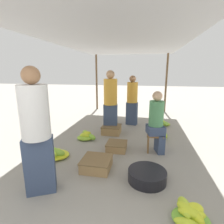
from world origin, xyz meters
TOP-DOWN VIEW (x-y plane):
  - canopy_post_back_left at (-1.49, 6.39)m, footprint 0.08×0.08m
  - canopy_post_back_right at (1.49, 6.39)m, footprint 0.08×0.08m
  - canopy_tarp at (0.00, 3.35)m, footprint 3.37×6.49m
  - vendor_foreground at (-0.71, 0.79)m, footprint 0.50×0.50m
  - stool at (0.92, 2.43)m, footprint 0.34×0.34m
  - vendor_seated at (0.94, 2.42)m, footprint 0.42×0.42m
  - basin_black at (0.77, 1.32)m, footprint 0.60×0.60m
  - banana_pile_left_0 at (-1.02, 1.75)m, footprint 0.53×0.46m
  - banana_pile_left_1 at (-0.74, 2.79)m, footprint 0.53×0.43m
  - banana_pile_right_0 at (1.13, 5.63)m, footprint 0.36×0.49m
  - banana_pile_right_1 at (1.26, 0.64)m, footprint 0.42×0.45m
  - banana_pile_right_2 at (1.20, 4.44)m, footprint 0.61×0.63m
  - banana_pile_right_3 at (1.07, 3.43)m, footprint 0.51×0.68m
  - crate_near at (0.12, 2.33)m, footprint 0.43×0.43m
  - crate_mid at (-0.20, 3.35)m, footprint 0.51×0.51m
  - crate_far at (-0.10, 1.51)m, footprint 0.51×0.51m
  - shopper_walking_mid at (0.27, 4.29)m, footprint 0.38×0.38m
  - shopper_walking_far at (-0.25, 3.44)m, footprint 0.41×0.41m

SIDE VIEW (x-z plane):
  - banana_pile_right_3 at x=1.07m, z-range -0.01..0.14m
  - banana_pile_right_2 at x=1.20m, z-range -0.03..0.18m
  - banana_pile_left_1 at x=-0.74m, z-range -0.02..0.18m
  - banana_pile_left_0 at x=-1.02m, z-range -0.02..0.18m
  - crate_near at x=0.12m, z-range 0.00..0.17m
  - basin_black at x=0.77m, z-range 0.00..0.18m
  - banana_pile_right_1 at x=1.26m, z-range -0.01..0.20m
  - crate_far at x=-0.10m, z-range 0.00..0.20m
  - crate_mid at x=-0.20m, z-range 0.00..0.22m
  - banana_pile_right_0 at x=1.13m, z-range -0.02..0.26m
  - stool at x=0.92m, z-range 0.12..0.52m
  - vendor_seated at x=0.94m, z-range 0.02..1.32m
  - shopper_walking_mid at x=0.27m, z-range 0.03..1.59m
  - shopper_walking_far at x=-0.25m, z-range 0.03..1.75m
  - vendor_foreground at x=-0.71m, z-range 0.03..1.79m
  - canopy_post_back_left at x=-1.49m, z-range 0.00..2.38m
  - canopy_post_back_right at x=1.49m, z-range 0.00..2.38m
  - canopy_tarp at x=0.00m, z-range 2.38..2.42m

